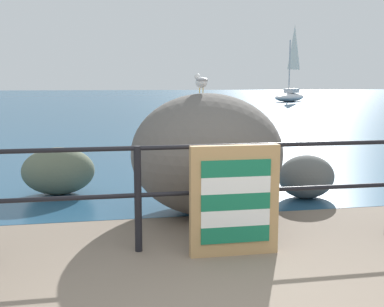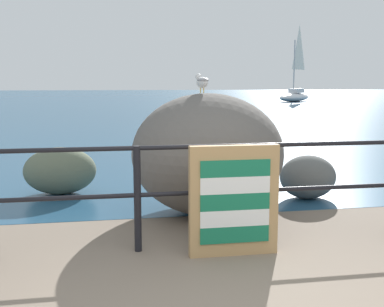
% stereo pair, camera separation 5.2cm
% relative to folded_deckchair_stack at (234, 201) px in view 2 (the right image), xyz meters
% --- Properties ---
extents(ground_plane, '(120.00, 120.00, 0.10)m').
position_rel_folded_deckchair_stack_xyz_m(ground_plane, '(-0.22, 18.29, -0.57)').
color(ground_plane, '#756656').
extents(sea_surface, '(120.00, 90.00, 0.01)m').
position_rel_folded_deckchair_stack_xyz_m(sea_surface, '(-0.22, 46.37, -0.52)').
color(sea_surface, navy).
rests_on(sea_surface, ground_plane).
extents(promenade_railing, '(9.29, 0.07, 1.02)m').
position_rel_folded_deckchair_stack_xyz_m(promenade_railing, '(-0.22, 0.25, 0.11)').
color(promenade_railing, black).
rests_on(promenade_railing, ground_plane).
extents(folded_deckchair_stack, '(0.84, 0.10, 1.04)m').
position_rel_folded_deckchair_stack_xyz_m(folded_deckchair_stack, '(0.00, 0.00, 0.00)').
color(folded_deckchair_stack, tan).
rests_on(folded_deckchair_stack, ground_plane).
extents(breakwater_boulder_main, '(1.85, 1.86, 1.48)m').
position_rel_folded_deckchair_stack_xyz_m(breakwater_boulder_main, '(0.06, 1.49, 0.22)').
color(breakwater_boulder_main, '#605B56').
rests_on(breakwater_boulder_main, ground).
extents(breakwater_boulder_left, '(1.03, 0.73, 0.68)m').
position_rel_folded_deckchair_stack_xyz_m(breakwater_boulder_left, '(-1.83, 2.86, -0.18)').
color(breakwater_boulder_left, '#5F6953').
rests_on(breakwater_boulder_left, ground).
extents(breakwater_boulder_right, '(0.79, 0.63, 0.61)m').
position_rel_folded_deckchair_stack_xyz_m(breakwater_boulder_right, '(1.59, 1.98, -0.22)').
color(breakwater_boulder_right, '#5D5F5D').
rests_on(breakwater_boulder_right, ground).
extents(seagull, '(0.17, 0.34, 0.23)m').
position_rel_folded_deckchair_stack_xyz_m(seagull, '(-0.00, 1.54, 1.10)').
color(seagull, gold).
rests_on(seagull, breakwater_boulder_main).
extents(sailboat, '(4.17, 3.88, 6.16)m').
position_rel_folded_deckchair_stack_xyz_m(sailboat, '(13.95, 33.25, 0.19)').
color(sailboat, white).
rests_on(sailboat, sea_surface).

